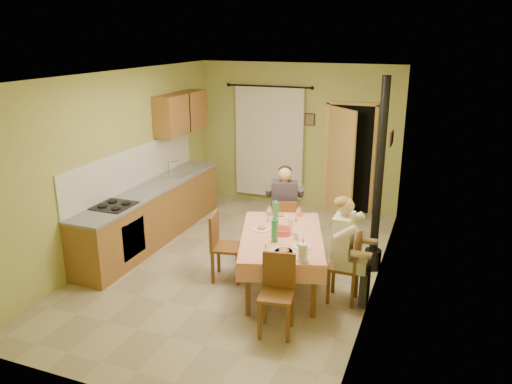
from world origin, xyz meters
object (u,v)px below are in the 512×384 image
at_px(chair_far, 284,237).
at_px(chair_right, 344,280).
at_px(dining_table, 281,261).
at_px(stove_flue, 377,203).
at_px(chair_left, 227,259).
at_px(man_right, 346,238).
at_px(chair_near, 276,310).
at_px(man_far, 284,201).

relative_size(chair_far, chair_right, 1.00).
bearing_deg(dining_table, stove_flue, 24.65).
bearing_deg(stove_flue, chair_left, -150.78).
bearing_deg(chair_left, stove_flue, 107.93).
bearing_deg(man_right, chair_near, 149.81).
bearing_deg(stove_flue, dining_table, -137.51).
distance_m(dining_table, chair_right, 0.88).
distance_m(chair_near, chair_left, 1.48).
bearing_deg(chair_right, man_far, 46.59).
xyz_separation_m(dining_table, chair_left, (-0.79, -0.05, -0.09)).
xyz_separation_m(dining_table, chair_near, (0.29, -1.06, -0.09)).
bearing_deg(chair_far, dining_table, -91.21).
relative_size(chair_near, chair_left, 0.97).
bearing_deg(dining_table, chair_right, -22.38).
bearing_deg(man_far, dining_table, -91.20).
height_order(dining_table, chair_right, chair_right).
xyz_separation_m(chair_right, man_right, (-0.01, -0.00, 0.59)).
height_order(chair_left, man_far, man_far).
relative_size(man_far, man_right, 1.00).
height_order(chair_right, man_far, man_far).
bearing_deg(chair_far, chair_near, -91.59).
relative_size(chair_left, man_right, 0.70).
distance_m(chair_near, stove_flue, 2.33).
distance_m(dining_table, chair_far, 1.06).
distance_m(dining_table, stove_flue, 1.61).
relative_size(chair_left, stove_flue, 0.35).
relative_size(man_far, stove_flue, 0.50).
bearing_deg(stove_flue, chair_near, -111.15).
height_order(chair_right, man_right, man_right).
distance_m(dining_table, man_right, 1.00).
height_order(chair_near, man_right, man_right).
relative_size(chair_left, man_far, 0.70).
height_order(chair_left, stove_flue, stove_flue).
bearing_deg(stove_flue, chair_far, 179.27).
xyz_separation_m(man_far, stove_flue, (1.39, -0.03, 0.15)).
bearing_deg(chair_right, stove_flue, -11.66).
distance_m(chair_far, stove_flue, 1.57).
bearing_deg(chair_far, chair_right, -60.18).
bearing_deg(dining_table, chair_far, 88.25).
height_order(man_far, stove_flue, stove_flue).
height_order(chair_far, chair_near, chair_near).
distance_m(dining_table, man_far, 1.18).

